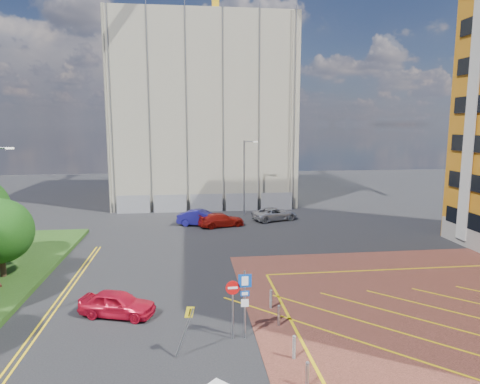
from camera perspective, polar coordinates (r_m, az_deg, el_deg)
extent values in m
plane|color=black|center=(19.73, -0.50, -20.31)|extent=(140.00, 140.00, 0.00)
cylinder|color=#3D2B1C|center=(30.67, -29.11, -8.19)|extent=(0.36, 0.36, 1.80)
sphere|color=#11390D|center=(30.18, -29.40, -4.54)|extent=(4.00, 4.00, 4.00)
cylinder|color=#9EA0A8|center=(31.51, -29.39, 5.15)|extent=(1.20, 0.10, 0.10)
cube|color=silver|center=(31.29, -28.37, 5.16)|extent=(0.50, 0.15, 0.12)
cylinder|color=#9EA0A8|center=(45.84, 0.55, 1.90)|extent=(0.16, 0.16, 8.00)
cylinder|color=#9EA0A8|center=(45.61, 1.31, 6.75)|extent=(1.20, 0.10, 0.10)
cube|color=silver|center=(45.70, 2.06, 6.72)|extent=(0.50, 0.15, 0.12)
cylinder|color=#9EA0A8|center=(19.96, 0.64, -14.81)|extent=(0.10, 0.10, 3.20)
cube|color=#093FA5|center=(19.50, 0.66, -11.75)|extent=(0.60, 0.04, 0.60)
cube|color=white|center=(19.47, 0.67, -11.78)|extent=(0.30, 0.02, 0.42)
cube|color=#093FA5|center=(19.72, 0.66, -13.38)|extent=(0.40, 0.04, 0.25)
cube|color=white|center=(19.69, 0.67, -13.41)|extent=(0.28, 0.02, 0.14)
cube|color=white|center=(19.89, 0.65, -14.58)|extent=(0.35, 0.04, 0.35)
cylinder|color=#9EA0A8|center=(20.00, -0.98, -15.54)|extent=(0.08, 0.08, 2.70)
cylinder|color=red|center=(19.55, -0.98, -12.64)|extent=(0.64, 0.04, 0.64)
cube|color=white|center=(19.52, -0.97, -12.67)|extent=(0.44, 0.02, 0.10)
cylinder|color=#9EA0A8|center=(18.84, -7.39, -18.10)|extent=(0.81, 0.08, 2.10)
cube|color=yellow|center=(18.42, -6.74, -15.63)|extent=(0.43, 0.43, 0.57)
cylinder|color=#9EA0A8|center=(17.35, 8.95, -23.09)|extent=(0.14, 0.14, 0.90)
cylinder|color=black|center=(19.01, 7.21, -19.98)|extent=(0.14, 0.14, 0.90)
cylinder|color=#9EA0A8|center=(21.61, 5.20, -16.20)|extent=(0.14, 0.14, 0.90)
cylinder|color=black|center=(23.40, 4.15, -14.15)|extent=(0.14, 0.14, 0.90)
cube|color=#ADA48D|center=(57.15, -5.07, 10.30)|extent=(21.20, 19.20, 22.00)
cube|color=yellow|center=(59.69, -3.22, 16.04)|extent=(0.90, 0.90, 34.00)
cube|color=gray|center=(47.98, -3.32, -1.42)|extent=(21.60, 0.06, 2.00)
imported|color=red|center=(23.29, -16.04, -14.11)|extent=(4.14, 2.64, 1.31)
imported|color=navy|center=(41.43, -5.16, -3.46)|extent=(4.83, 2.87, 1.50)
imported|color=#9A140D|center=(40.96, -2.52, -3.73)|extent=(4.77, 2.93, 1.29)
imported|color=#9B9CA2|center=(43.72, 4.64, -2.94)|extent=(5.10, 3.53, 1.29)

